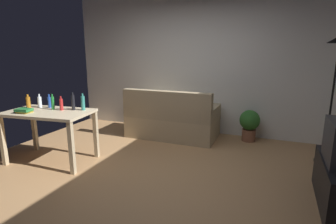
{
  "coord_description": "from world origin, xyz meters",
  "views": [
    {
      "loc": [
        1.53,
        -3.02,
        1.63
      ],
      "look_at": [
        0.1,
        0.5,
        0.75
      ],
      "focal_mm": 29.08,
      "sensor_mm": 36.0,
      "label": 1
    }
  ],
  "objects_px": {
    "bottle_dark": "(73,102)",
    "bottle_tall": "(83,103)",
    "couch": "(172,121)",
    "bottle_clear": "(40,102)",
    "bottle_amber": "(28,102)",
    "bottle_green": "(53,103)",
    "desk": "(49,119)",
    "bottle_blue": "(49,102)",
    "bottle_red": "(61,104)",
    "potted_plant": "(249,123)",
    "book_stack": "(24,111)"
  },
  "relations": [
    {
      "from": "desk",
      "to": "potted_plant",
      "type": "relative_size",
      "value": 2.23
    },
    {
      "from": "bottle_green",
      "to": "book_stack",
      "type": "distance_m",
      "value": 0.39
    },
    {
      "from": "desk",
      "to": "bottle_blue",
      "type": "height_order",
      "value": "bottle_blue"
    },
    {
      "from": "bottle_blue",
      "to": "bottle_tall",
      "type": "relative_size",
      "value": 0.84
    },
    {
      "from": "bottle_blue",
      "to": "potted_plant",
      "type": "bearing_deg",
      "value": 33.41
    },
    {
      "from": "bottle_dark",
      "to": "bottle_clear",
      "type": "bearing_deg",
      "value": -175.4
    },
    {
      "from": "bottle_clear",
      "to": "bottle_tall",
      "type": "height_order",
      "value": "bottle_tall"
    },
    {
      "from": "bottle_red",
      "to": "couch",
      "type": "bearing_deg",
      "value": 55.45
    },
    {
      "from": "bottle_red",
      "to": "bottle_tall",
      "type": "xyz_separation_m",
      "value": [
        0.29,
        0.12,
        0.02
      ]
    },
    {
      "from": "bottle_amber",
      "to": "bottle_clear",
      "type": "relative_size",
      "value": 1.0
    },
    {
      "from": "desk",
      "to": "bottle_dark",
      "type": "xyz_separation_m",
      "value": [
        0.29,
        0.2,
        0.22
      ]
    },
    {
      "from": "desk",
      "to": "bottle_green",
      "type": "bearing_deg",
      "value": 92.76
    },
    {
      "from": "book_stack",
      "to": "bottle_dark",
      "type": "bearing_deg",
      "value": 38.61
    },
    {
      "from": "potted_plant",
      "to": "bottle_clear",
      "type": "height_order",
      "value": "bottle_clear"
    },
    {
      "from": "bottle_amber",
      "to": "bottle_tall",
      "type": "bearing_deg",
      "value": 11.29
    },
    {
      "from": "couch",
      "to": "book_stack",
      "type": "bearing_deg",
      "value": 52.93
    },
    {
      "from": "bottle_amber",
      "to": "potted_plant",
      "type": "bearing_deg",
      "value": 32.59
    },
    {
      "from": "bottle_tall",
      "to": "bottle_amber",
      "type": "bearing_deg",
      "value": -168.71
    },
    {
      "from": "potted_plant",
      "to": "book_stack",
      "type": "relative_size",
      "value": 2.52
    },
    {
      "from": "bottle_amber",
      "to": "bottle_green",
      "type": "relative_size",
      "value": 0.89
    },
    {
      "from": "bottle_blue",
      "to": "bottle_dark",
      "type": "height_order",
      "value": "bottle_dark"
    },
    {
      "from": "bottle_green",
      "to": "bottle_dark",
      "type": "xyz_separation_m",
      "value": [
        0.31,
        0.08,
        0.02
      ]
    },
    {
      "from": "couch",
      "to": "book_stack",
      "type": "distance_m",
      "value": 2.47
    },
    {
      "from": "couch",
      "to": "potted_plant",
      "type": "distance_m",
      "value": 1.42
    },
    {
      "from": "couch",
      "to": "bottle_clear",
      "type": "relative_size",
      "value": 7.99
    },
    {
      "from": "bottle_tall",
      "to": "bottle_clear",
      "type": "bearing_deg",
      "value": -172.61
    },
    {
      "from": "bottle_red",
      "to": "book_stack",
      "type": "relative_size",
      "value": 0.92
    },
    {
      "from": "bottle_amber",
      "to": "book_stack",
      "type": "height_order",
      "value": "bottle_amber"
    },
    {
      "from": "bottle_blue",
      "to": "bottle_green",
      "type": "bearing_deg",
      "value": -29.57
    },
    {
      "from": "couch",
      "to": "bottle_dark",
      "type": "xyz_separation_m",
      "value": [
        -0.95,
        -1.53,
        0.57
      ]
    },
    {
      "from": "couch",
      "to": "bottle_tall",
      "type": "relative_size",
      "value": 6.68
    },
    {
      "from": "desk",
      "to": "bottle_amber",
      "type": "bearing_deg",
      "value": 164.55
    },
    {
      "from": "bottle_green",
      "to": "bottle_red",
      "type": "relative_size",
      "value": 1.11
    },
    {
      "from": "bottle_amber",
      "to": "bottle_tall",
      "type": "xyz_separation_m",
      "value": [
        0.88,
        0.18,
        0.02
      ]
    },
    {
      "from": "bottle_amber",
      "to": "desk",
      "type": "bearing_deg",
      "value": -8.76
    },
    {
      "from": "bottle_amber",
      "to": "bottle_green",
      "type": "distance_m",
      "value": 0.44
    },
    {
      "from": "bottle_clear",
      "to": "bottle_amber",
      "type": "bearing_deg",
      "value": -151.07
    },
    {
      "from": "desk",
      "to": "bottle_dark",
      "type": "distance_m",
      "value": 0.42
    },
    {
      "from": "potted_plant",
      "to": "bottle_green",
      "type": "relative_size",
      "value": 2.47
    },
    {
      "from": "bottle_clear",
      "to": "bottle_tall",
      "type": "relative_size",
      "value": 0.84
    },
    {
      "from": "bottle_amber",
      "to": "book_stack",
      "type": "xyz_separation_m",
      "value": [
        0.23,
        -0.28,
        -0.06
      ]
    },
    {
      "from": "desk",
      "to": "bottle_clear",
      "type": "height_order",
      "value": "bottle_clear"
    },
    {
      "from": "bottle_blue",
      "to": "desk",
      "type": "bearing_deg",
      "value": -49.93
    },
    {
      "from": "couch",
      "to": "desk",
      "type": "relative_size",
      "value": 1.29
    },
    {
      "from": "bottle_blue",
      "to": "bottle_red",
      "type": "bearing_deg",
      "value": -14.2
    },
    {
      "from": "bottle_clear",
      "to": "bottle_blue",
      "type": "distance_m",
      "value": 0.15
    },
    {
      "from": "bottle_tall",
      "to": "desk",
      "type": "bearing_deg",
      "value": -149.79
    },
    {
      "from": "potted_plant",
      "to": "bottle_dark",
      "type": "distance_m",
      "value": 3.02
    },
    {
      "from": "bottle_dark",
      "to": "bottle_tall",
      "type": "distance_m",
      "value": 0.15
    },
    {
      "from": "couch",
      "to": "bottle_dark",
      "type": "height_order",
      "value": "bottle_dark"
    }
  ]
}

